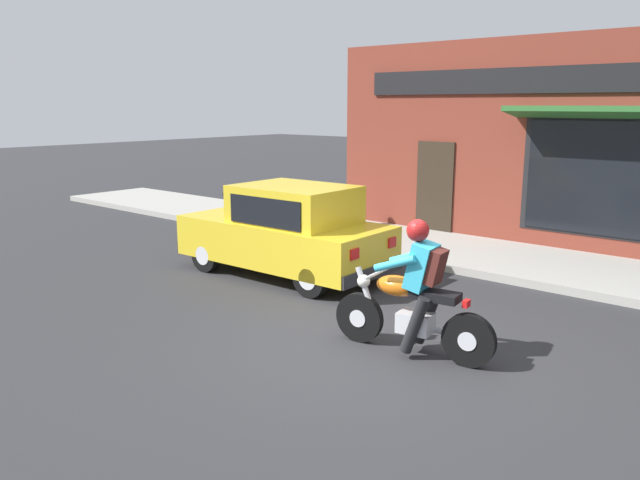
% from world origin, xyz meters
% --- Properties ---
extents(ground_plane, '(80.00, 80.00, 0.00)m').
position_xyz_m(ground_plane, '(0.00, 0.00, 0.00)').
color(ground_plane, '#2B2B2D').
extents(sidewalk_curb, '(2.60, 22.00, 0.14)m').
position_xyz_m(sidewalk_curb, '(5.03, 3.00, 0.07)').
color(sidewalk_curb, '#9E9B93').
rests_on(sidewalk_curb, ground).
extents(storefront_building, '(1.25, 11.04, 4.20)m').
position_xyz_m(storefront_building, '(6.56, -0.30, 2.11)').
color(storefront_building, maroon).
rests_on(storefront_building, ground).
extents(motorcycle_with_rider, '(0.63, 2.02, 1.62)m').
position_xyz_m(motorcycle_with_rider, '(0.23, -0.48, 0.68)').
color(motorcycle_with_rider, black).
rests_on(motorcycle_with_rider, ground).
extents(car_hatchback, '(1.73, 3.82, 1.57)m').
position_xyz_m(car_hatchback, '(1.81, 3.04, 0.77)').
color(car_hatchback, black).
rests_on(car_hatchback, ground).
extents(fire_hydrant, '(0.36, 0.24, 0.88)m').
position_xyz_m(fire_hydrant, '(5.69, 4.44, 0.57)').
color(fire_hydrant, red).
rests_on(fire_hydrant, sidewalk_curb).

